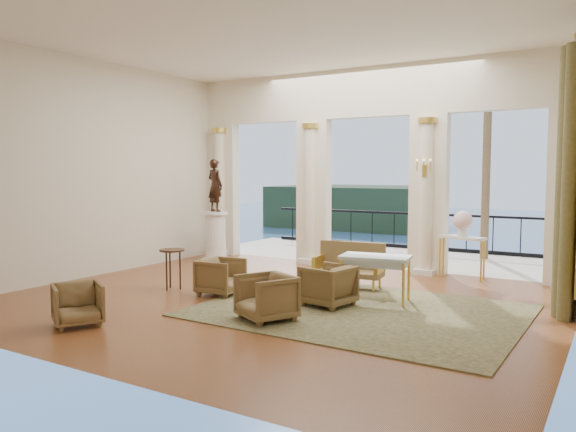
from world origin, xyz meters
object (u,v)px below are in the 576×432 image
Objects in this scene: pedestal at (216,238)px; statue at (215,185)px; side_table at (172,255)px; armchair_a at (78,302)px; armchair_c at (328,283)px; settee at (350,265)px; game_table at (375,260)px; armchair_b at (266,295)px; armchair_d at (221,275)px; console_table at (462,244)px.

pedestal is 0.96× the size of statue.
armchair_a is at bearing -77.79° from side_table.
pedestal is 3.28m from side_table.
side_table is (-3.07, -0.33, 0.27)m from armchair_c.
statue is 3.49m from side_table.
settee is 1.25m from game_table.
armchair_b is 1.05× the size of armchair_d.
game_table reaches higher than side_table.
armchair_c is 1.00× the size of side_table.
statue is 1.28× the size of console_table.
side_table is (-2.74, -1.87, 0.22)m from settee.
side_table is at bearing -118.38° from console_table.
armchair_c reaches higher than armchair_d.
console_table reaches higher than side_table.
armchair_a is 0.50× the size of settee.
console_table reaches higher than settee.
armchair_b is at bearing -6.01° from armchair_c.
game_table reaches higher than armchair_d.
side_table reaches higher than armchair_d.
console_table is 5.78m from side_table.
armchair_b is at bearing -88.79° from console_table.
game_table reaches higher than armchair_c.
settee is at bearing -15.17° from pedestal.
statue reaches higher than pedestal.
armchair_b reaches higher than side_table.
armchair_a is at bearing -116.46° from armchair_b.
armchair_a is 4.70m from game_table.
console_table is (1.65, 4.74, 0.35)m from armchair_b.
armchair_d is 4.97m from console_table.
armchair_c is 0.59× the size of statue.
armchair_d is at bearing -111.30° from console_table.
armchair_c is at bearing 100.36° from armchair_b.
console_table reaches higher than armchair_b.
settee is (1.69, 1.76, 0.06)m from armchair_d.
armchair_b is 0.61× the size of game_table.
armchair_d is at bearing 174.59° from armchair_b.
armchair_b is 1.31m from armchair_c.
armchair_a is 0.89× the size of armchair_c.
game_table is 1.24× the size of console_table.
armchair_a is 2.69m from armchair_b.
statue is (-4.05, 3.91, 1.48)m from armchair_b.
console_table is at bearing 41.26° from side_table.
game_table is 1.01× the size of pedestal.
armchair_b is 0.59× the size of statue.
armchair_c is 0.56× the size of settee.
console_table is at bearing 97.63° from armchair_b.
armchair_a is 6.03m from statue.
pedestal is (-4.42, 2.65, 0.21)m from armchair_c.
armchair_d is (-2.02, -0.22, -0.02)m from armchair_c.
armchair_d reaches higher than armchair_a.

